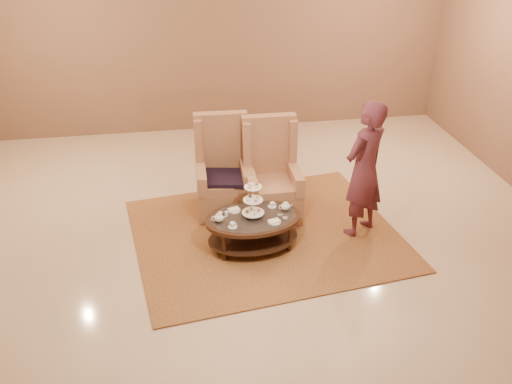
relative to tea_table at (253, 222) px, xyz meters
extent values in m
plane|color=beige|center=(0.02, -0.04, -0.35)|extent=(8.00, 8.00, 0.00)
cube|color=silver|center=(0.02, -0.04, -0.35)|extent=(8.00, 8.00, 0.02)
cube|color=#88604A|center=(0.02, 3.96, 1.40)|extent=(8.00, 0.04, 3.50)
cube|color=#A5733A|center=(0.20, 0.25, -0.34)|extent=(3.58, 3.12, 0.02)
cylinder|color=black|center=(-0.38, -0.24, -0.16)|extent=(0.05, 0.05, 0.38)
cylinder|color=black|center=(0.42, -0.18, -0.16)|extent=(0.05, 0.05, 0.38)
cylinder|color=black|center=(-0.42, 0.17, -0.16)|extent=(0.05, 0.05, 0.38)
cylinder|color=black|center=(0.38, 0.24, -0.16)|extent=(0.05, 0.05, 0.38)
cylinder|color=white|center=(0.00, 0.00, 0.32)|extent=(0.01, 0.01, 0.48)
torus|color=white|center=(0.00, 0.00, 0.56)|extent=(0.12, 0.02, 0.12)
cylinder|color=white|center=(0.00, 0.00, 0.14)|extent=(0.29, 0.29, 0.01)
cylinder|color=white|center=(0.00, 0.00, 0.31)|extent=(0.26, 0.26, 0.01)
cylinder|color=white|center=(0.00, 0.00, 0.48)|extent=(0.23, 0.23, 0.01)
cylinder|color=#C56572|center=(0.07, 0.01, 0.16)|extent=(0.04, 0.04, 0.03)
cylinder|color=#E0AF70|center=(-0.01, 0.07, 0.16)|extent=(0.04, 0.04, 0.03)
cylinder|color=brown|center=(-0.07, -0.01, 0.16)|extent=(0.04, 0.04, 0.03)
cylinder|color=#F4E6CE|center=(0.01, -0.07, 0.16)|extent=(0.04, 0.04, 0.03)
ellipsoid|color=#E0AF70|center=(0.06, 0.02, 0.33)|extent=(0.05, 0.05, 0.03)
ellipsoid|color=brown|center=(-0.02, 0.06, 0.33)|extent=(0.05, 0.05, 0.03)
ellipsoid|color=#F4E6CE|center=(-0.06, -0.03, 0.33)|extent=(0.05, 0.05, 0.03)
ellipsoid|color=#C56572|center=(0.02, -0.06, 0.33)|extent=(0.05, 0.05, 0.03)
cube|color=brown|center=(0.04, 0.04, 0.49)|extent=(0.05, 0.03, 0.02)
cube|color=#F4E6CE|center=(-0.04, 0.04, 0.49)|extent=(0.05, 0.03, 0.02)
cube|color=#C56572|center=(-0.04, -0.04, 0.49)|extent=(0.05, 0.03, 0.02)
cube|color=#E0AF70|center=(0.04, -0.05, 0.49)|extent=(0.05, 0.03, 0.02)
ellipsoid|color=white|center=(-0.42, -0.06, 0.13)|extent=(0.12, 0.12, 0.09)
cylinder|color=white|center=(-0.42, -0.06, 0.18)|extent=(0.06, 0.06, 0.01)
sphere|color=white|center=(-0.42, -0.06, 0.19)|extent=(0.02, 0.02, 0.02)
cone|color=white|center=(-0.34, -0.05, 0.14)|extent=(0.07, 0.03, 0.05)
torus|color=white|center=(-0.47, -0.06, 0.13)|extent=(0.07, 0.02, 0.06)
ellipsoid|color=white|center=(0.41, 0.08, 0.13)|extent=(0.12, 0.12, 0.09)
cylinder|color=white|center=(0.41, 0.08, 0.18)|extent=(0.06, 0.06, 0.01)
sphere|color=white|center=(0.41, 0.08, 0.19)|extent=(0.02, 0.02, 0.02)
cone|color=white|center=(0.48, 0.09, 0.14)|extent=(0.07, 0.03, 0.05)
torus|color=white|center=(0.36, 0.08, 0.13)|extent=(0.07, 0.02, 0.06)
cylinder|color=white|center=(-0.27, -0.20, 0.08)|extent=(0.11, 0.11, 0.01)
cylinder|color=white|center=(-0.27, -0.20, 0.11)|extent=(0.07, 0.07, 0.05)
torus|color=white|center=(-0.23, -0.19, 0.11)|extent=(0.03, 0.01, 0.03)
cylinder|color=white|center=(0.27, 0.19, 0.08)|extent=(0.11, 0.11, 0.01)
cylinder|color=white|center=(0.27, 0.19, 0.11)|extent=(0.07, 0.07, 0.05)
torus|color=white|center=(0.31, 0.20, 0.11)|extent=(0.03, 0.01, 0.03)
cylinder|color=white|center=(-0.21, 0.17, 0.08)|extent=(0.16, 0.16, 0.01)
cube|color=white|center=(-0.21, 0.17, 0.10)|extent=(0.16, 0.13, 0.02)
cylinder|color=white|center=(0.23, -0.17, 0.08)|extent=(0.16, 0.16, 0.01)
cube|color=white|center=(0.23, -0.17, 0.10)|extent=(0.16, 0.13, 0.02)
cylinder|color=white|center=(-0.31, 0.07, 0.11)|extent=(0.05, 0.05, 0.06)
cylinder|color=white|center=(0.37, -0.10, 0.09)|extent=(0.06, 0.06, 0.01)
cylinder|color=#C56572|center=(0.37, -0.10, 0.10)|extent=(0.04, 0.04, 0.01)
cylinder|color=white|center=(0.33, -0.02, 0.09)|extent=(0.06, 0.06, 0.01)
cylinder|color=brown|center=(0.33, -0.02, 0.10)|extent=(0.04, 0.04, 0.01)
cylinder|color=white|center=(-0.38, 0.14, 0.09)|extent=(0.06, 0.06, 0.01)
cylinder|color=#F4E6CE|center=(-0.38, 0.14, 0.10)|extent=(0.04, 0.04, 0.01)
cube|color=#B27954|center=(-0.25, 0.92, -0.14)|extent=(0.73, 0.73, 0.42)
cube|color=#B27954|center=(-0.25, 0.87, 0.12)|extent=(0.62, 0.62, 0.10)
cube|color=#B27954|center=(-0.24, 1.21, 0.30)|extent=(0.71, 0.17, 1.31)
cube|color=#B27954|center=(-0.54, 1.18, 0.61)|extent=(0.11, 0.23, 0.61)
cube|color=#B27954|center=(0.06, 1.16, 0.61)|extent=(0.11, 0.23, 0.61)
cube|color=#B27954|center=(-0.54, 0.88, 0.20)|extent=(0.14, 0.64, 0.26)
cube|color=#B27954|center=(0.04, 0.86, 0.20)|extent=(0.14, 0.64, 0.26)
cube|color=black|center=(-0.25, 0.84, 0.19)|extent=(0.63, 0.59, 0.06)
cube|color=#B27954|center=(0.37, 0.71, -0.14)|extent=(0.72, 0.72, 0.43)
cube|color=#B27954|center=(0.36, 0.66, 0.12)|extent=(0.61, 0.61, 0.10)
cube|color=#B27954|center=(0.37, 1.00, 0.31)|extent=(0.71, 0.15, 1.32)
cube|color=#B27954|center=(0.06, 0.97, 0.61)|extent=(0.10, 0.22, 0.61)
cube|color=#B27954|center=(0.67, 0.96, 0.61)|extent=(0.10, 0.22, 0.61)
cube|color=#B27954|center=(0.07, 0.66, 0.20)|extent=(0.13, 0.64, 0.26)
cube|color=#B27954|center=(0.66, 0.66, 0.20)|extent=(0.13, 0.64, 0.26)
imported|color=#5B2734|center=(1.39, 0.14, 0.53)|extent=(0.77, 0.71, 1.76)
camera|label=1|loc=(-0.91, -5.77, 3.58)|focal=40.00mm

